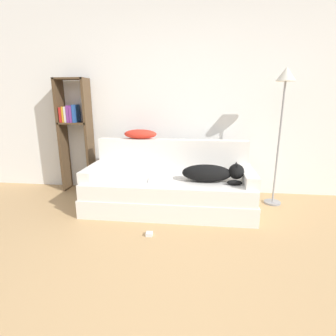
{
  "coord_description": "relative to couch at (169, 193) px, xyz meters",
  "views": [
    {
      "loc": [
        0.18,
        -1.4,
        1.35
      ],
      "look_at": [
        -0.17,
        1.58,
        0.55
      ],
      "focal_mm": 28.0,
      "sensor_mm": 36.0,
      "label": 1
    }
  ],
  "objects": [
    {
      "name": "floor_lamp",
      "position": [
        1.35,
        0.31,
        1.19
      ],
      "size": [
        0.23,
        0.23,
        1.71
      ],
      "color": "gray",
      "rests_on": "ground_plane"
    },
    {
      "name": "power_adapter",
      "position": [
        -0.12,
        -0.72,
        -0.18
      ],
      "size": [
        0.07,
        0.07,
        0.04
      ],
      "color": "silver",
      "rests_on": "ground_plane"
    },
    {
      "name": "couch_arm_right",
      "position": [
        0.95,
        -0.01,
        0.27
      ],
      "size": [
        0.15,
        0.71,
        0.13
      ],
      "color": "silver",
      "rests_on": "couch"
    },
    {
      "name": "bookshelf",
      "position": [
        -1.45,
        0.56,
        0.74
      ],
      "size": [
        0.44,
        0.26,
        1.63
      ],
      "color": "#4C3823",
      "rests_on": "ground_plane"
    },
    {
      "name": "couch",
      "position": [
        0.0,
        0.0,
        0.0
      ],
      "size": [
        2.04,
        0.9,
        0.4
      ],
      "color": "silver",
      "rests_on": "ground_plane"
    },
    {
      "name": "ground_plane",
      "position": [
        0.17,
        -1.68,
        -0.2
      ],
      "size": [
        20.0,
        20.0,
        0.0
      ],
      "primitive_type": "plane",
      "color": "tan"
    },
    {
      "name": "wall_back",
      "position": [
        0.17,
        0.74,
        1.15
      ],
      "size": [
        8.1,
        0.06,
        2.7
      ],
      "color": "white",
      "rests_on": "ground_plane"
    },
    {
      "name": "laptop",
      "position": [
        -0.08,
        -0.13,
        0.21
      ],
      "size": [
        0.3,
        0.22,
        0.02
      ],
      "rotation": [
        0.0,
        0.0,
        0.06
      ],
      "color": "silver",
      "rests_on": "couch"
    },
    {
      "name": "dog",
      "position": [
        0.52,
        -0.1,
        0.31
      ],
      "size": [
        0.72,
        0.26,
        0.24
      ],
      "color": "black",
      "rests_on": "couch"
    },
    {
      "name": "couch_arm_left",
      "position": [
        -0.95,
        -0.01,
        0.27
      ],
      "size": [
        0.15,
        0.71,
        0.13
      ],
      "color": "silver",
      "rests_on": "couch"
    },
    {
      "name": "couch_backrest",
      "position": [
        0.0,
        0.38,
        0.41
      ],
      "size": [
        2.0,
        0.15,
        0.42
      ],
      "color": "silver",
      "rests_on": "couch"
    },
    {
      "name": "throw_pillow",
      "position": [
        -0.43,
        0.4,
        0.69
      ],
      "size": [
        0.44,
        0.21,
        0.13
      ],
      "color": "red",
      "rests_on": "couch_backrest"
    }
  ]
}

